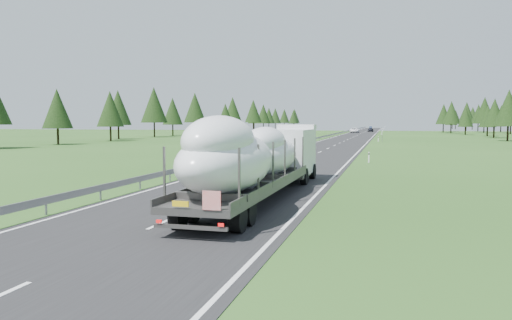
% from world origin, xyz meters
% --- Properties ---
extents(ground, '(400.00, 400.00, 0.00)m').
position_xyz_m(ground, '(0.00, 0.00, 0.00)').
color(ground, '#244818').
rests_on(ground, ground).
extents(road_surface, '(10.00, 400.00, 0.02)m').
position_xyz_m(road_surface, '(0.00, 100.00, 0.01)').
color(road_surface, black).
rests_on(road_surface, ground).
extents(guardrail, '(0.10, 400.00, 0.76)m').
position_xyz_m(guardrail, '(-5.30, 99.94, 0.60)').
color(guardrail, slate).
rests_on(guardrail, ground).
extents(marker_posts, '(0.13, 350.08, 1.00)m').
position_xyz_m(marker_posts, '(6.50, 155.00, 0.54)').
color(marker_posts, silver).
rests_on(marker_posts, ground).
extents(highway_sign, '(0.08, 0.90, 2.60)m').
position_xyz_m(highway_sign, '(7.20, 80.00, 1.81)').
color(highway_sign, slate).
rests_on(highway_sign, ground).
extents(tree_line_left, '(15.08, 297.83, 12.51)m').
position_xyz_m(tree_line_left, '(-44.64, 124.20, 7.09)').
color(tree_line_left, black).
rests_on(tree_line_left, ground).
extents(boat_truck, '(3.16, 19.45, 4.04)m').
position_xyz_m(boat_truck, '(2.16, 5.84, 2.16)').
color(boat_truck, silver).
rests_on(boat_truck, ground).
extents(distant_van, '(3.22, 6.34, 1.72)m').
position_xyz_m(distant_van, '(-2.91, 159.12, 0.86)').
color(distant_van, white).
rests_on(distant_van, ground).
extents(distant_car_dark, '(2.24, 4.76, 1.57)m').
position_xyz_m(distant_car_dark, '(2.01, 176.61, 0.79)').
color(distant_car_dark, black).
rests_on(distant_car_dark, ground).
extents(distant_car_blue, '(1.68, 4.01, 1.29)m').
position_xyz_m(distant_car_blue, '(-0.90, 268.58, 0.64)').
color(distant_car_blue, '#16253F').
rests_on(distant_car_blue, ground).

